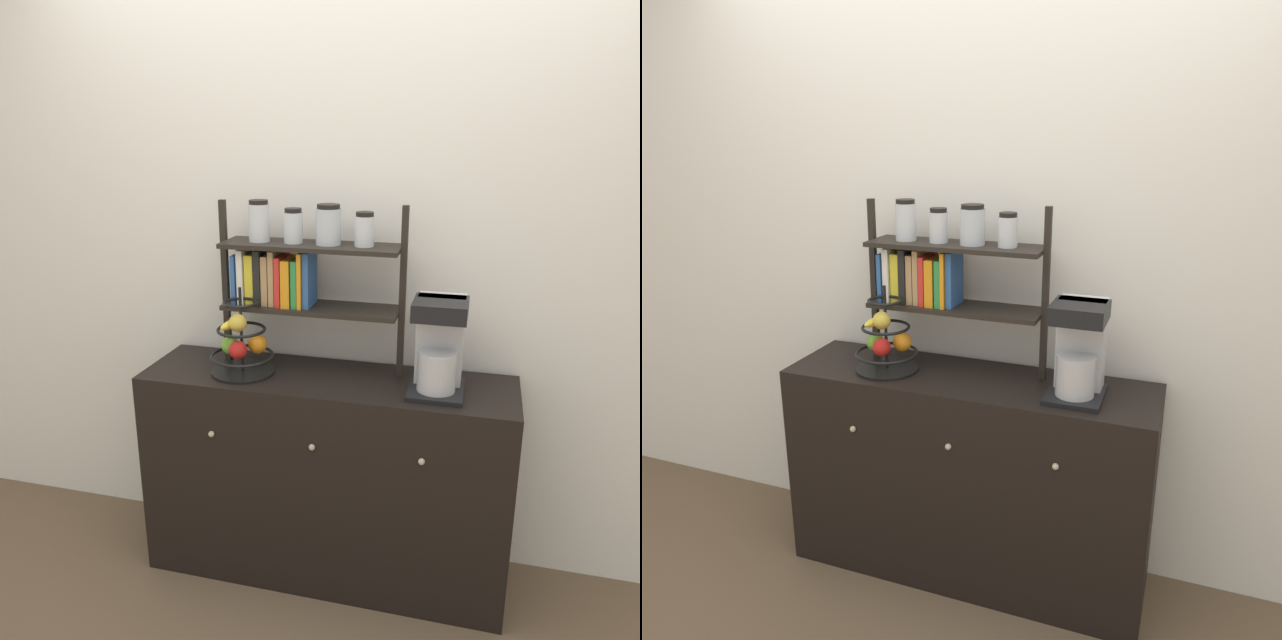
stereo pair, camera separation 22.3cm
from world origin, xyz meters
The scene contains 6 objects.
ground_plane centered at (0.00, 0.00, 0.00)m, with size 12.00×12.00×0.00m, color brown.
wall_back centered at (0.00, 0.46, 1.30)m, with size 7.00×0.05×2.60m, color silver.
sideboard centered at (0.00, 0.21, 0.43)m, with size 1.45×0.43×0.87m.
coffee_maker centered at (0.42, 0.19, 1.04)m, with size 0.20×0.23×0.35m.
fruit_stand centered at (-0.33, 0.17, 0.99)m, with size 0.25×0.25×0.35m.
shelf_hutch centered at (-0.15, 0.30, 1.28)m, with size 0.74×0.20×0.66m.
Camera 1 is at (0.55, -1.97, 1.80)m, focal length 35.00 mm.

